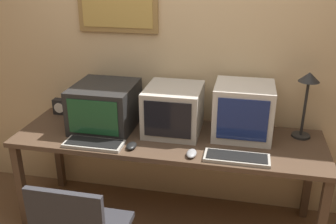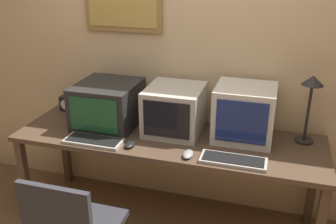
% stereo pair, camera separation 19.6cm
% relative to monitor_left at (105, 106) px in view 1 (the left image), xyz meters
% --- Properties ---
extents(wall_back, '(8.00, 0.08, 2.60)m').
position_rel_monitor_left_xyz_m(wall_back, '(0.50, 0.33, 0.38)').
color(wall_back, '#D1B284').
rests_on(wall_back, ground_plane).
extents(desk, '(2.24, 0.69, 0.75)m').
position_rel_monitor_left_xyz_m(desk, '(0.50, -0.08, -0.24)').
color(desk, '#4C3828').
rests_on(desk, ground_plane).
extents(monitor_left, '(0.45, 0.49, 0.34)m').
position_rel_monitor_left_xyz_m(monitor_left, '(0.00, 0.00, 0.00)').
color(monitor_left, black).
rests_on(monitor_left, desk).
extents(monitor_center, '(0.40, 0.44, 0.34)m').
position_rel_monitor_left_xyz_m(monitor_center, '(0.52, 0.04, 0.00)').
color(monitor_center, '#B7B2A8').
rests_on(monitor_center, desk).
extents(monitor_right, '(0.41, 0.39, 0.39)m').
position_rel_monitor_left_xyz_m(monitor_right, '(1.03, 0.06, 0.03)').
color(monitor_right, beige).
rests_on(monitor_right, desk).
extents(keyboard_main, '(0.41, 0.17, 0.03)m').
position_rel_monitor_left_xyz_m(keyboard_main, '(0.03, -0.32, -0.16)').
color(keyboard_main, '#A8A399').
rests_on(keyboard_main, desk).
extents(keyboard_side, '(0.42, 0.16, 0.03)m').
position_rel_monitor_left_xyz_m(keyboard_side, '(1.01, -0.31, -0.16)').
color(keyboard_side, '#A8A399').
rests_on(keyboard_side, desk).
extents(mouse_near_keyboard, '(0.07, 0.11, 0.03)m').
position_rel_monitor_left_xyz_m(mouse_near_keyboard, '(0.30, -0.30, -0.15)').
color(mouse_near_keyboard, black).
rests_on(mouse_near_keyboard, desk).
extents(mouse_far_corner, '(0.07, 0.12, 0.03)m').
position_rel_monitor_left_xyz_m(mouse_far_corner, '(0.71, -0.32, -0.15)').
color(mouse_far_corner, gray).
rests_on(mouse_far_corner, desk).
extents(desk_clock, '(0.12, 0.07, 0.13)m').
position_rel_monitor_left_xyz_m(desk_clock, '(-0.46, 0.16, -0.10)').
color(desk_clock, black).
rests_on(desk_clock, desk).
extents(desk_lamp, '(0.15, 0.15, 0.49)m').
position_rel_monitor_left_xyz_m(desk_lamp, '(1.45, 0.13, 0.20)').
color(desk_lamp, black).
rests_on(desk_lamp, desk).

